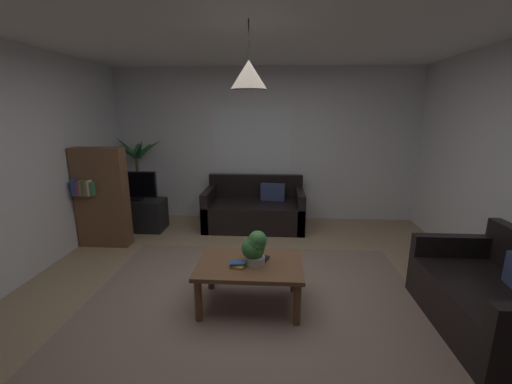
# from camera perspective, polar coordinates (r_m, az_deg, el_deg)

# --- Properties ---
(floor) EXTENTS (5.18, 5.25, 0.02)m
(floor) POSITION_cam_1_polar(r_m,az_deg,el_deg) (3.51, -0.33, -18.28)
(floor) COLOR #9E8466
(floor) RESTS_ON ground
(rug) EXTENTS (3.36, 2.89, 0.01)m
(rug) POSITION_cam_1_polar(r_m,az_deg,el_deg) (3.33, -0.59, -19.91)
(rug) COLOR gray
(rug) RESTS_ON ground
(wall_back) EXTENTS (5.30, 0.06, 2.59)m
(wall_back) POSITION_cam_1_polar(r_m,az_deg,el_deg) (5.65, 1.56, 8.21)
(wall_back) COLOR silver
(wall_back) RESTS_ON ground
(ceiling) EXTENTS (5.18, 5.25, 0.02)m
(ceiling) POSITION_cam_1_polar(r_m,az_deg,el_deg) (3.06, -0.41, 27.97)
(ceiling) COLOR white
(window_pane) EXTENTS (1.31, 0.01, 1.15)m
(window_pane) POSITION_cam_1_polar(r_m,az_deg,el_deg) (5.62, -0.68, 8.92)
(window_pane) COLOR white
(couch_under_window) EXTENTS (1.61, 0.86, 0.82)m
(couch_under_window) POSITION_cam_1_polar(r_m,az_deg,el_deg) (5.35, -0.23, -3.31)
(couch_under_window) COLOR black
(couch_under_window) RESTS_ON ground
(couch_right_side) EXTENTS (0.86, 1.37, 0.82)m
(couch_right_side) POSITION_cam_1_polar(r_m,az_deg,el_deg) (3.56, 36.62, -15.45)
(couch_right_side) COLOR black
(couch_right_side) RESTS_ON ground
(coffee_table) EXTENTS (1.01, 0.68, 0.45)m
(coffee_table) POSITION_cam_1_polar(r_m,az_deg,el_deg) (3.21, -1.11, -13.60)
(coffee_table) COLOR brown
(coffee_table) RESTS_ON ground
(book_on_table_0) EXTENTS (0.16, 0.15, 0.03)m
(book_on_table_0) POSITION_cam_1_polar(r_m,az_deg,el_deg) (3.10, -3.19, -12.87)
(book_on_table_0) COLOR gold
(book_on_table_0) RESTS_ON coffee_table
(book_on_table_1) EXTENTS (0.15, 0.11, 0.02)m
(book_on_table_1) POSITION_cam_1_polar(r_m,az_deg,el_deg) (3.09, -3.27, -12.44)
(book_on_table_1) COLOR #2D4C8C
(book_on_table_1) RESTS_ON coffee_table
(remote_on_table_0) EXTENTS (0.10, 0.17, 0.02)m
(remote_on_table_0) POSITION_cam_1_polar(r_m,az_deg,el_deg) (3.22, 1.50, -11.87)
(remote_on_table_0) COLOR black
(remote_on_table_0) RESTS_ON coffee_table
(potted_plant_on_table) EXTENTS (0.24, 0.22, 0.33)m
(potted_plant_on_table) POSITION_cam_1_polar(r_m,az_deg,el_deg) (3.09, -0.20, -9.59)
(potted_plant_on_table) COLOR beige
(potted_plant_on_table) RESTS_ON coffee_table
(tv_stand) EXTENTS (0.90, 0.44, 0.50)m
(tv_stand) POSITION_cam_1_polar(r_m,az_deg,el_deg) (5.57, -20.33, -3.75)
(tv_stand) COLOR black
(tv_stand) RESTS_ON ground
(tv) EXTENTS (0.73, 0.16, 0.46)m
(tv) POSITION_cam_1_polar(r_m,az_deg,el_deg) (5.43, -20.85, 1.06)
(tv) COLOR black
(tv) RESTS_ON tv_stand
(potted_palm_corner) EXTENTS (0.90, 0.90, 1.49)m
(potted_palm_corner) POSITION_cam_1_polar(r_m,az_deg,el_deg) (5.95, -20.03, 2.27)
(potted_palm_corner) COLOR #4C4C51
(potted_palm_corner) RESTS_ON ground
(bookshelf_corner) EXTENTS (0.70, 0.31, 1.40)m
(bookshelf_corner) POSITION_cam_1_polar(r_m,az_deg,el_deg) (4.98, -25.67, -0.85)
(bookshelf_corner) COLOR brown
(bookshelf_corner) RESTS_ON ground
(pendant_lamp) EXTENTS (0.31, 0.31, 0.54)m
(pendant_lamp) POSITION_cam_1_polar(r_m,az_deg,el_deg) (2.86, -1.29, 20.05)
(pendant_lamp) COLOR black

